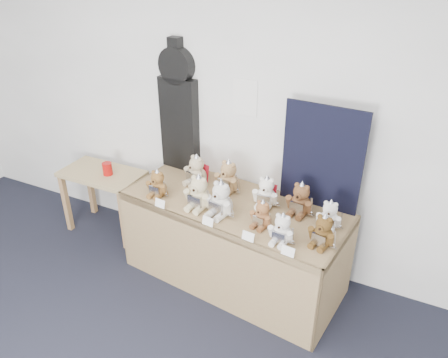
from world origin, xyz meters
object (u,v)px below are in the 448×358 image
at_px(teddy_front_far_right, 282,230).
at_px(teddy_back_centre_left, 228,178).
at_px(teddy_back_end, 329,216).
at_px(teddy_front_left, 199,194).
at_px(teddy_back_centre_right, 266,193).
at_px(teddy_front_centre, 221,200).
at_px(guitar_case, 179,108).
at_px(teddy_back_right, 300,200).
at_px(teddy_front_far_left, 158,184).
at_px(teddy_front_end, 323,232).
at_px(red_cup, 107,169).
at_px(teddy_back_left, 196,171).
at_px(side_table, 103,183).
at_px(teddy_front_right, 262,215).
at_px(display_table, 229,225).

relative_size(teddy_front_far_right, teddy_back_centre_left, 0.82).
bearing_deg(teddy_back_end, teddy_front_left, -173.93).
height_order(teddy_front_left, teddy_front_far_right, teddy_front_left).
bearing_deg(teddy_back_centre_right, teddy_front_centre, -136.42).
xyz_separation_m(guitar_case, teddy_back_right, (1.23, -0.28, -0.46)).
relative_size(teddy_front_centre, teddy_front_far_right, 1.24).
xyz_separation_m(teddy_front_far_left, teddy_back_centre_right, (0.86, 0.25, 0.01)).
height_order(teddy_front_end, teddy_back_end, teddy_front_end).
bearing_deg(red_cup, guitar_case, 23.29).
bearing_deg(teddy_back_right, teddy_back_left, -175.80).
bearing_deg(teddy_back_centre_right, side_table, 176.39).
bearing_deg(teddy_back_centre_left, teddy_front_right, -27.86).
height_order(teddy_front_far_right, teddy_back_centre_left, teddy_back_centre_left).
bearing_deg(teddy_front_end, teddy_back_centre_left, 169.08).
distance_m(display_table, teddy_front_right, 0.43).
height_order(teddy_back_centre_left, teddy_back_right, teddy_back_centre_left).
bearing_deg(teddy_front_centre, teddy_front_left, -173.73).
bearing_deg(teddy_back_left, guitar_case, 160.37).
distance_m(side_table, teddy_front_centre, 1.51).
bearing_deg(red_cup, teddy_front_right, -9.59).
bearing_deg(teddy_front_right, display_table, 171.91).
relative_size(teddy_back_centre_right, teddy_back_right, 0.96).
bearing_deg(teddy_back_right, side_table, -172.45).
relative_size(teddy_front_right, teddy_back_centre_right, 0.84).
bearing_deg(side_table, teddy_front_far_right, -12.21).
distance_m(side_table, teddy_back_centre_left, 1.38).
distance_m(teddy_front_far_left, teddy_back_right, 1.16).
distance_m(teddy_back_right, teddy_back_end, 0.26).
bearing_deg(teddy_front_far_right, teddy_back_end, 55.90).
relative_size(teddy_front_far_left, teddy_back_right, 0.86).
xyz_separation_m(guitar_case, teddy_front_left, (0.49, -0.55, -0.45)).
relative_size(teddy_front_far_left, teddy_front_far_right, 0.99).
xyz_separation_m(teddy_front_far_right, teddy_back_centre_right, (-0.28, 0.41, 0.01)).
bearing_deg(teddy_front_centre, teddy_front_right, 9.03).
relative_size(teddy_front_left, teddy_front_far_right, 1.23).
height_order(teddy_front_far_left, teddy_back_left, teddy_back_left).
bearing_deg(teddy_front_left, teddy_front_right, 2.12).
height_order(teddy_front_far_left, teddy_front_far_right, teddy_front_far_right).
relative_size(teddy_front_centre, teddy_back_centre_left, 1.02).
xyz_separation_m(teddy_front_right, teddy_front_far_right, (0.20, -0.12, 0.01)).
distance_m(teddy_front_centre, teddy_back_left, 0.53).
bearing_deg(teddy_back_right, teddy_back_end, -12.32).
height_order(display_table, guitar_case, guitar_case).
bearing_deg(teddy_front_end, guitar_case, 170.22).
distance_m(teddy_front_far_left, teddy_back_centre_right, 0.89).
bearing_deg(teddy_back_end, teddy_front_centre, -170.56).
height_order(side_table, teddy_front_far_right, teddy_front_far_right).
relative_size(teddy_front_far_left, teddy_front_left, 0.81).
xyz_separation_m(teddy_front_left, teddy_front_right, (0.54, -0.02, -0.03)).
relative_size(guitar_case, teddy_back_right, 4.00).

